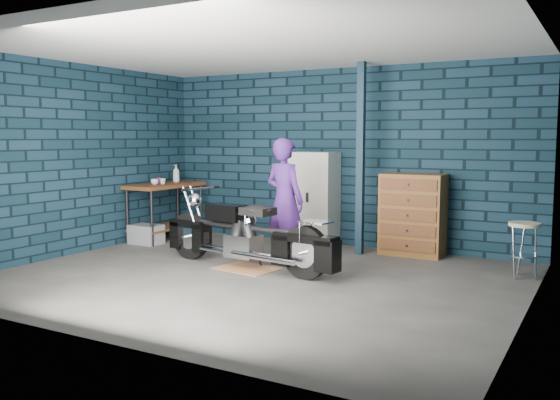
% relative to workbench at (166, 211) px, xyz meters
% --- Properties ---
extents(ground, '(6.00, 6.00, 0.00)m').
position_rel_workbench_xyz_m(ground, '(2.68, -1.58, -0.46)').
color(ground, '#54514E').
rests_on(ground, ground).
extents(room_walls, '(6.02, 5.01, 2.71)m').
position_rel_workbench_xyz_m(room_walls, '(2.68, -1.02, 1.45)').
color(room_walls, black).
rests_on(room_walls, ground).
extents(support_post, '(0.10, 0.10, 2.70)m').
position_rel_workbench_xyz_m(support_post, '(3.23, 0.37, 0.90)').
color(support_post, '#112636').
rests_on(support_post, ground).
extents(workbench, '(0.60, 1.40, 0.91)m').
position_rel_workbench_xyz_m(workbench, '(0.00, 0.00, 0.00)').
color(workbench, brown).
rests_on(workbench, ground).
extents(drip_mat, '(0.83, 0.67, 0.01)m').
position_rel_workbench_xyz_m(drip_mat, '(2.35, -1.22, -0.45)').
color(drip_mat, '#986B42').
rests_on(drip_mat, ground).
extents(motorcycle, '(2.33, 0.94, 1.00)m').
position_rel_workbench_xyz_m(motorcycle, '(2.35, -1.22, 0.05)').
color(motorcycle, black).
rests_on(motorcycle, ground).
extents(person, '(0.68, 0.53, 1.65)m').
position_rel_workbench_xyz_m(person, '(2.56, -0.62, 0.37)').
color(person, '#411D70').
rests_on(person, ground).
extents(storage_bin, '(0.48, 0.34, 0.30)m').
position_rel_workbench_xyz_m(storage_bin, '(0.02, -0.50, -0.31)').
color(storage_bin, gray).
rests_on(storage_bin, ground).
extents(locker, '(0.67, 0.48, 1.44)m').
position_rel_workbench_xyz_m(locker, '(2.37, 0.65, 0.26)').
color(locker, silver).
rests_on(locker, ground).
extents(tool_chest, '(0.86, 0.48, 1.15)m').
position_rel_workbench_xyz_m(tool_chest, '(3.91, 0.65, 0.12)').
color(tool_chest, brown).
rests_on(tool_chest, ground).
extents(shop_stool, '(0.43, 0.43, 0.66)m').
position_rel_workbench_xyz_m(shop_stool, '(5.46, -0.04, -0.12)').
color(shop_stool, '#BDB18F').
rests_on(shop_stool, ground).
extents(cup_a, '(0.13, 0.13, 0.09)m').
position_rel_workbench_xyz_m(cup_a, '(0.01, -0.27, 0.50)').
color(cup_a, '#BDB18F').
rests_on(cup_a, workbench).
extents(cup_b, '(0.10, 0.10, 0.09)m').
position_rel_workbench_xyz_m(cup_b, '(0.04, -0.11, 0.50)').
color(cup_b, '#BDB18F').
rests_on(cup_b, workbench).
extents(mug_purple, '(0.09, 0.09, 0.10)m').
position_rel_workbench_xyz_m(mug_purple, '(-0.08, -0.05, 0.50)').
color(mug_purple, '#641A6A').
rests_on(mug_purple, workbench).
extents(bottle, '(0.12, 0.12, 0.29)m').
position_rel_workbench_xyz_m(bottle, '(-0.05, 0.34, 0.60)').
color(bottle, gray).
rests_on(bottle, workbench).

